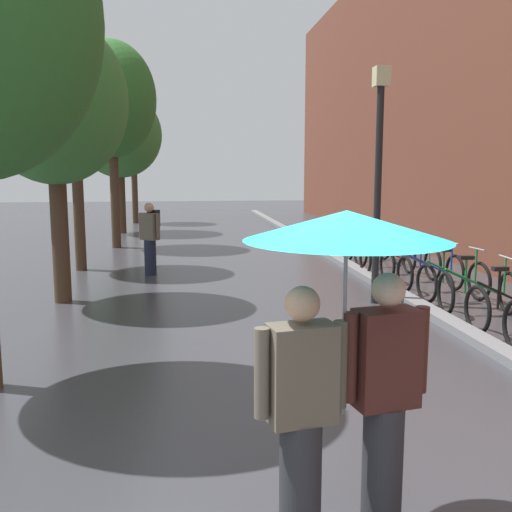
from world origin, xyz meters
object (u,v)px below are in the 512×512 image
Objects in this scene: parked_bicycle_2 at (477,292)px; parked_bicycle_4 at (430,272)px; parked_bicycle_7 at (380,251)px; street_tree_1 at (53,102)px; street_lamp_post at (378,167)px; street_tree_3 at (111,100)px; parked_bicycle_6 at (387,257)px; parked_bicycle_8 at (366,246)px; couple_under_umbrella at (346,315)px; parked_bicycle_3 at (453,281)px; street_tree_4 at (120,135)px; parked_bicycle_1 at (511,307)px; street_tree_5 at (133,129)px; pedestrian_walking_midground at (150,236)px; parked_bicycle_5 at (410,263)px; street_tree_2 at (74,99)px.

parked_bicycle_4 is (0.02, 1.81, 0.00)m from parked_bicycle_2.
parked_bicycle_7 is (0.04, 4.67, 0.00)m from parked_bicycle_2.
street_tree_1 is 1.22× the size of street_lamp_post.
parked_bicycle_6 is at bearing -39.02° from street_tree_3.
parked_bicycle_6 is 0.95× the size of parked_bicycle_8.
street_lamp_post is at bearing 69.19° from couple_under_umbrella.
street_tree_4 is at bearing 119.60° from parked_bicycle_3.
street_tree_4 is 13.52m from parked_bicycle_4.
street_tree_4 reaches higher than parked_bicycle_4.
street_tree_1 is at bearing -157.04° from parked_bicycle_7.
street_tree_4 reaches higher than parked_bicycle_6.
street_tree_4 is 4.70× the size of parked_bicycle_1.
parked_bicycle_1 is (6.64, -17.96, -3.66)m from street_tree_5.
street_tree_3 is at bearing 101.75° from couple_under_umbrella.
parked_bicycle_7 is 5.44m from pedestrian_walking_midground.
parked_bicycle_8 is (-0.04, 0.95, 0.00)m from parked_bicycle_7.
street_tree_5 reaches higher than parked_bicycle_7.
parked_bicycle_6 is 1.00m from parked_bicycle_7.
parked_bicycle_2 and parked_bicycle_6 have the same top height.
pedestrian_walking_midground is at bearing 155.39° from parked_bicycle_4.
street_tree_4 is at bearing 132.73° from parked_bicycle_8.
street_tree_1 reaches higher than street_lamp_post.
parked_bicycle_2 is at bearing -90.76° from parked_bicycle_5.
parked_bicycle_1 is at bearing -90.79° from parked_bicycle_7.
street_tree_4 is at bearing 125.66° from parked_bicycle_6.
parked_bicycle_3 is 0.29× the size of street_lamp_post.
parked_bicycle_2 is at bearing 54.36° from couple_under_umbrella.
street_tree_1 reaches higher than parked_bicycle_3.
parked_bicycle_5 is at bearing -42.61° from street_tree_3.
street_lamp_post reaches higher than parked_bicycle_3.
street_tree_3 reaches higher than street_tree_1.
street_tree_2 is at bearing 94.20° from street_tree_1.
pedestrian_walking_midground is (-5.37, -1.34, 0.48)m from parked_bicycle_8.
parked_bicycle_8 is at bearing -26.63° from street_tree_3.
parked_bicycle_2 is (6.68, -16.95, -3.66)m from street_tree_5.
parked_bicycle_8 is (0.14, 1.93, 0.00)m from parked_bicycle_6.
parked_bicycle_6 is 0.69× the size of pedestrian_walking_midground.
parked_bicycle_6 is 5.28m from pedestrian_walking_midground.
parked_bicycle_3 is (6.80, -0.88, -3.06)m from street_tree_1.
parked_bicycle_4 is 1.01× the size of parked_bicycle_6.
street_tree_1 is 11.23m from street_tree_4.
parked_bicycle_4 is at bearing 30.35° from street_lamp_post.
parked_bicycle_8 is 11.42m from couple_under_umbrella.
street_tree_3 reaches higher than street_tree_4.
street_tree_5 is at bearing 108.48° from street_lamp_post.
parked_bicycle_4 is at bearing -25.01° from street_tree_2.
parked_bicycle_7 is 0.29× the size of street_lamp_post.
parked_bicycle_8 is at bearing 29.49° from street_tree_1.
street_tree_5 is 3.35× the size of pedestrian_walking_midground.
street_tree_3 is at bearing 88.85° from street_tree_1.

